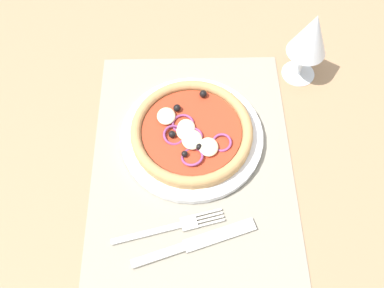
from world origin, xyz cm
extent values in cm
cube|color=#9E7A56|center=(0.00, 0.00, -1.20)|extent=(190.00, 140.00, 2.40)
cube|color=gray|center=(0.00, 0.00, 0.20)|extent=(44.62, 34.24, 0.40)
cylinder|color=white|center=(-3.62, -0.24, 1.05)|extent=(25.02, 25.02, 1.29)
cylinder|color=tan|center=(-3.62, -0.24, 2.19)|extent=(21.05, 21.05, 1.00)
torus|color=tan|center=(-3.62, -0.24, 3.05)|extent=(21.17, 21.17, 1.80)
cylinder|color=#B7381E|center=(-3.62, -0.24, 2.84)|extent=(17.26, 17.26, 0.30)
ellipsoid|color=beige|center=(-3.17, -1.04, 3.53)|extent=(3.57, 3.21, 1.07)
ellipsoid|color=beige|center=(-1.43, -0.28, 3.47)|extent=(3.16, 2.84, 0.95)
ellipsoid|color=beige|center=(0.31, 2.72, 3.54)|extent=(3.65, 3.29, 1.10)
ellipsoid|color=beige|center=(-3.91, -0.94, 3.50)|extent=(3.40, 3.06, 1.02)
ellipsoid|color=beige|center=(-1.45, 0.15, 3.58)|extent=(3.88, 3.49, 1.16)
ellipsoid|color=beige|center=(-6.31, -4.39, 3.53)|extent=(3.59, 3.23, 1.08)
sphere|color=black|center=(-10.85, 2.20, 3.67)|extent=(1.35, 1.35, 1.35)
sphere|color=black|center=(-0.41, 1.15, 3.57)|extent=(1.15, 1.15, 1.15)
sphere|color=black|center=(-7.89, -2.50, 3.65)|extent=(1.31, 1.31, 1.31)
sphere|color=black|center=(1.24, -1.28, 3.54)|extent=(1.08, 1.08, 1.08)
sphere|color=black|center=(-2.54, -3.36, 3.62)|extent=(1.25, 1.25, 1.25)
torus|color=#8E3D75|center=(-2.19, -0.25, 3.24)|extent=(3.72, 3.73, 0.92)
torus|color=#8E3D75|center=(-4.85, -1.51, 3.24)|extent=(3.92, 3.92, 0.69)
torus|color=#8E3D75|center=(1.63, -0.20, 3.24)|extent=(3.92, 3.83, 1.57)
torus|color=#8E3D75|center=(-0.96, 5.01, 3.24)|extent=(3.50, 3.46, 1.24)
torus|color=#8E3D75|center=(-2.59, -3.05, 3.24)|extent=(3.89, 3.80, 1.62)
cube|color=silver|center=(13.67, -7.39, 0.62)|extent=(3.44, 11.07, 0.44)
cube|color=silver|center=(12.10, -0.73, 0.62)|extent=(2.72, 2.96, 0.44)
cube|color=silver|center=(12.19, 2.80, 0.62)|extent=(1.30, 4.28, 0.44)
cube|color=silver|center=(11.60, 2.67, 0.62)|extent=(1.30, 4.28, 0.44)
cube|color=silver|center=(11.02, 2.53, 0.62)|extent=(1.30, 4.28, 0.44)
cube|color=silver|center=(10.44, 2.39, 0.62)|extent=(1.30, 4.28, 0.44)
cube|color=silver|center=(17.15, -5.49, 0.71)|extent=(3.77, 8.40, 0.62)
cube|color=silver|center=(14.14, 4.04, 0.62)|extent=(5.41, 11.66, 0.44)
cylinder|color=silver|center=(-18.11, 21.15, 0.20)|extent=(6.40, 6.40, 0.40)
cylinder|color=silver|center=(-18.11, 21.15, 3.40)|extent=(0.80, 0.80, 6.00)
cone|color=silver|center=(-18.11, 21.15, 10.65)|extent=(7.20, 7.20, 8.50)
cone|color=red|center=(-18.11, 21.15, 9.16)|extent=(4.32, 4.32, 4.72)
camera|label=1|loc=(33.02, -0.68, 62.67)|focal=38.10mm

